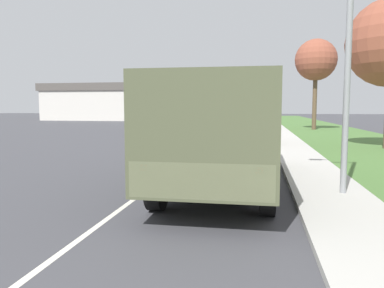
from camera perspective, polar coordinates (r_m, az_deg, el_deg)
ground_plane at (r=36.84m, az=5.76°, el=2.29°), size 180.00×180.00×0.00m
lane_centre_stripe at (r=36.84m, az=5.76°, el=2.30°), size 0.12×120.00×0.00m
sidewalk_right at (r=36.77m, az=12.78°, el=2.27°), size 1.80×120.00×0.12m
grass_strip_right at (r=37.23m, az=19.56°, el=2.05°), size 7.00×120.00×0.02m
military_truck at (r=9.90m, az=4.80°, el=2.69°), size 2.51×7.99×2.79m
car_nearest_ahead at (r=21.31m, az=8.22°, el=1.85°), size 1.92×4.33×1.63m
car_second_ahead at (r=34.87m, az=2.66°, el=3.30°), size 1.71×4.49×1.58m
car_third_ahead at (r=47.71m, az=8.52°, el=3.83°), size 1.79×4.59×1.53m
lamp_post at (r=9.45m, az=21.59°, el=17.96°), size 1.69×0.24×6.80m
tree_far_right at (r=37.43m, az=18.36°, el=11.99°), size 3.84×3.84×8.41m
building_distant at (r=65.75m, az=-12.59°, el=6.25°), size 19.84×11.52×5.94m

